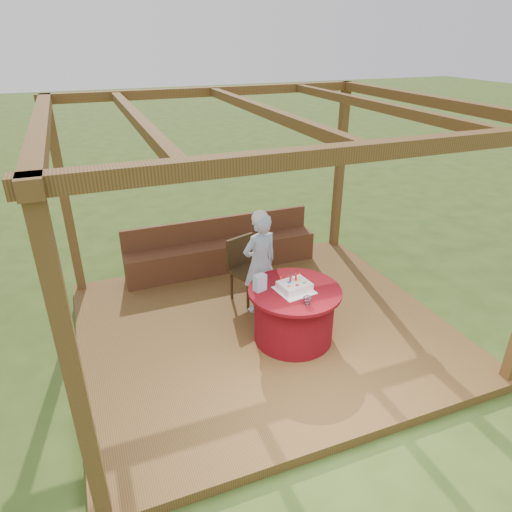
{
  "coord_description": "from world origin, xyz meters",
  "views": [
    {
      "loc": [
        -1.87,
        -4.5,
        3.51
      ],
      "look_at": [
        0.0,
        0.25,
        1.0
      ],
      "focal_mm": 32.0,
      "sensor_mm": 36.0,
      "label": 1
    }
  ],
  "objects_px": {
    "chair": "(246,266)",
    "elderly_woman": "(260,262)",
    "gift_bag": "(260,283)",
    "drinking_glass": "(307,301)",
    "birthday_cake": "(294,286)",
    "table": "(294,314)",
    "bench": "(222,253)"
  },
  "relations": [
    {
      "from": "chair",
      "to": "elderly_woman",
      "type": "relative_size",
      "value": 0.63
    },
    {
      "from": "gift_bag",
      "to": "drinking_glass",
      "type": "bearing_deg",
      "value": -69.37
    },
    {
      "from": "elderly_woman",
      "to": "gift_bag",
      "type": "xyz_separation_m",
      "value": [
        -0.25,
        -0.63,
        0.07
      ]
    },
    {
      "from": "birthday_cake",
      "to": "drinking_glass",
      "type": "height_order",
      "value": "birthday_cake"
    },
    {
      "from": "elderly_woman",
      "to": "birthday_cake",
      "type": "relative_size",
      "value": 3.19
    },
    {
      "from": "elderly_woman",
      "to": "birthday_cake",
      "type": "distance_m",
      "value": 0.79
    },
    {
      "from": "table",
      "to": "gift_bag",
      "type": "relative_size",
      "value": 5.44
    },
    {
      "from": "birthday_cake",
      "to": "gift_bag",
      "type": "relative_size",
      "value": 2.21
    },
    {
      "from": "table",
      "to": "elderly_woman",
      "type": "height_order",
      "value": "elderly_woman"
    },
    {
      "from": "elderly_woman",
      "to": "gift_bag",
      "type": "relative_size",
      "value": 7.06
    },
    {
      "from": "birthday_cake",
      "to": "bench",
      "type": "bearing_deg",
      "value": 96.07
    },
    {
      "from": "elderly_woman",
      "to": "drinking_glass",
      "type": "xyz_separation_m",
      "value": [
        0.12,
        -1.1,
        0.02
      ]
    },
    {
      "from": "bench",
      "to": "table",
      "type": "xyz_separation_m",
      "value": [
        0.24,
        -2.1,
        0.09
      ]
    },
    {
      "from": "bench",
      "to": "birthday_cake",
      "type": "bearing_deg",
      "value": -83.93
    },
    {
      "from": "bench",
      "to": "elderly_woman",
      "type": "height_order",
      "value": "elderly_woman"
    },
    {
      "from": "birthday_cake",
      "to": "drinking_glass",
      "type": "relative_size",
      "value": 4.66
    },
    {
      "from": "bench",
      "to": "drinking_glass",
      "type": "height_order",
      "value": "bench"
    },
    {
      "from": "gift_bag",
      "to": "drinking_glass",
      "type": "relative_size",
      "value": 2.11
    },
    {
      "from": "birthday_cake",
      "to": "gift_bag",
      "type": "distance_m",
      "value": 0.4
    },
    {
      "from": "drinking_glass",
      "to": "bench",
      "type": "bearing_deg",
      "value": 95.31
    },
    {
      "from": "elderly_woman",
      "to": "birthday_cake",
      "type": "bearing_deg",
      "value": -81.27
    },
    {
      "from": "chair",
      "to": "birthday_cake",
      "type": "height_order",
      "value": "chair"
    },
    {
      "from": "table",
      "to": "drinking_glass",
      "type": "height_order",
      "value": "drinking_glass"
    },
    {
      "from": "chair",
      "to": "gift_bag",
      "type": "relative_size",
      "value": 4.43
    },
    {
      "from": "birthday_cake",
      "to": "gift_bag",
      "type": "bearing_deg",
      "value": 157.59
    },
    {
      "from": "elderly_woman",
      "to": "chair",
      "type": "bearing_deg",
      "value": 100.17
    },
    {
      "from": "table",
      "to": "elderly_woman",
      "type": "relative_size",
      "value": 0.77
    },
    {
      "from": "table",
      "to": "drinking_glass",
      "type": "xyz_separation_m",
      "value": [
        -0.01,
        -0.34,
        0.38
      ]
    },
    {
      "from": "table",
      "to": "gift_bag",
      "type": "bearing_deg",
      "value": 160.65
    },
    {
      "from": "elderly_woman",
      "to": "drinking_glass",
      "type": "bearing_deg",
      "value": -83.72
    },
    {
      "from": "chair",
      "to": "elderly_woman",
      "type": "bearing_deg",
      "value": -79.83
    },
    {
      "from": "table",
      "to": "gift_bag",
      "type": "height_order",
      "value": "gift_bag"
    }
  ]
}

